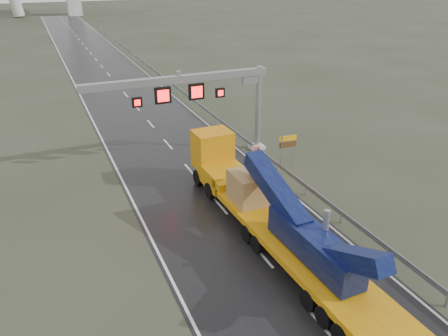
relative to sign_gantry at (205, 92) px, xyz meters
name	(u,v)px	position (x,y,z in m)	size (l,w,h in m)	color
ground	(301,302)	(-2.10, -17.99, -5.61)	(400.00, 400.00, 0.00)	#2F3323
road	(126,95)	(-2.10, 22.01, -5.60)	(11.00, 200.00, 0.02)	black
guardrail	(200,105)	(4.00, 12.01, -4.91)	(0.20, 140.00, 1.40)	gray
sign_gantry	(205,92)	(0.00, 0.00, 0.00)	(14.90, 1.20, 7.42)	#A3A39F
heavy_haul_truck	(261,202)	(-0.91, -11.46, -3.78)	(3.48, 20.18, 4.72)	#C9960B
exit_sign_pair	(288,144)	(5.42, -3.99, -3.84)	(1.48, 0.19, 2.53)	#93979B
striped_barrier	(256,151)	(3.90, -1.61, -5.11)	(0.60, 0.32, 1.01)	red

